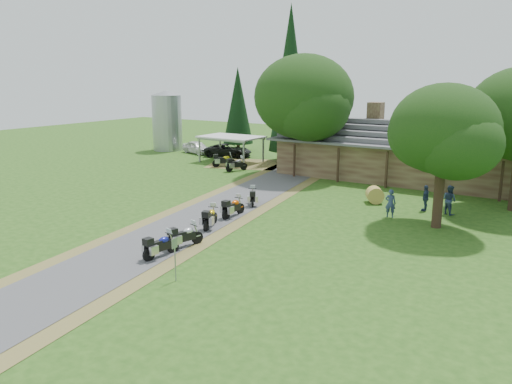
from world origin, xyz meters
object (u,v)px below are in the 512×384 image
Objects in this scene: motorcycle_carport_b at (237,164)px; car_white_sedan at (197,146)px; silo at (167,121)px; motorcycle_carport_a at (224,160)px; motorcycle_row_b at (185,235)px; motorcycle_row_d at (233,206)px; hay_bale at (375,195)px; motorcycle_row_c at (210,216)px; car_dark_suv at (228,147)px; lodge at (404,149)px; motorcycle_row_a at (161,244)px; carport at (231,149)px; motorcycle_row_e at (253,196)px.

car_white_sedan is at bearing 80.27° from motorcycle_carport_b.
silo reaches higher than motorcycle_carport_a.
motorcycle_row_b is 0.92× the size of motorcycle_carport_a.
motorcycle_row_d is 10.04m from hay_bale.
motorcycle_row_c is at bearing -174.96° from motorcycle_row_d.
silo is 3.38× the size of motorcycle_carport_a.
silo is at bearing 88.41° from motorcycle_carport_b.
motorcycle_carport_b is 1.77× the size of hay_bale.
car_dark_suv is at bearing 46.15° from motorcycle_row_b.
motorcycle_row_d reaches higher than motorcycle_row_b.
car_white_sedan is at bearing 155.60° from hay_bale.
lodge reaches higher than motorcycle_row_a.
carport reaches higher than motorcycle_row_a.
car_dark_suv reaches higher than car_white_sedan.
motorcycle_carport_b is (-8.64, 15.15, 0.02)m from motorcycle_row_c.
motorcycle_row_b is at bearing -125.35° from car_white_sedan.
car_dark_suv is 2.69× the size of motorcycle_carport_a.
car_dark_suv reaches higher than motorcycle_row_c.
motorcycle_carport_a is (-10.82, 16.26, 0.04)m from motorcycle_row_c.
motorcycle_carport_a is (12.17, -5.60, -2.72)m from silo.
motorcycle_row_e is (-0.59, 3.08, -0.05)m from motorcycle_row_d.
car_dark_suv is at bearing 36.77° from motorcycle_row_a.
motorcycle_carport_a is 17.72m from hay_bale.
car_white_sedan is 9.22m from motorcycle_carport_a.
motorcycle_carport_b is at bearing -48.42° from carport.
motorcycle_carport_a is (3.24, -5.18, -0.35)m from car_dark_suv.
motorcycle_row_a is at bearing -48.38° from silo.
motorcycle_carport_b is (5.42, -6.29, -0.37)m from car_dark_suv.
motorcycle_row_a is 0.97× the size of motorcycle_row_c.
lodge is 14.65m from motorcycle_carport_b.
motorcycle_row_a is 7.68m from motorcycle_row_d.
motorcycle_carport_a is at bearing 10.35° from motorcycle_row_e.
carport is at bearing 12.54° from motorcycle_row_c.
motorcycle_row_a is 0.94× the size of motorcycle_carport_b.
silo is 3.84× the size of motorcycle_row_e.
motorcycle_row_c is (-0.93, 5.05, 0.02)m from motorcycle_row_a.
motorcycle_row_e is at bearing -11.70° from motorcycle_row_c.
car_white_sedan is 2.71× the size of motorcycle_row_d.
motorcycle_carport_a reaches higher than motorcycle_row_c.
lodge reaches higher than motorcycle_carport_a.
silo is 1.14× the size of carport.
motorcycle_row_d is (18.19, -18.98, -0.21)m from car_white_sedan.
motorcycle_row_c reaches higher than motorcycle_row_e.
carport is at bearing -156.55° from car_dark_suv.
car_white_sedan is 2.58× the size of motorcycle_carport_a.
silo is at bearing 50.51° from motorcycle_row_d.
motorcycle_row_b reaches higher than motorcycle_row_a.
motorcycle_carport_a is 1.03× the size of motorcycle_carport_b.
car_white_sedan is 11.65m from motorcycle_carport_b.
hay_bale is at bearing -21.45° from silo.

